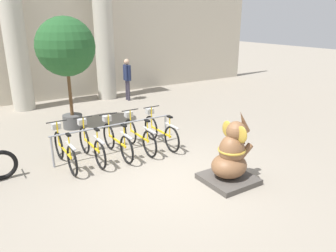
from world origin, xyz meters
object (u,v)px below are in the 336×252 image
bicycle_2 (117,140)px  bicycle_3 (139,135)px  elephant_statue (231,158)px  potted_tree (66,49)px  bicycle_0 (64,150)px  person_pedestrian (127,76)px  bicycle_4 (160,131)px  bicycle_1 (91,144)px

bicycle_2 → bicycle_3: bearing=2.8°
elephant_statue → potted_tree: size_ratio=0.46×
bicycle_0 → person_pedestrian: 6.35m
bicycle_3 → bicycle_4: (0.63, -0.02, 0.00)m
bicycle_1 → potted_tree: potted_tree is taller
bicycle_3 → elephant_statue: (0.81, -2.56, 0.12)m
bicycle_4 → potted_tree: potted_tree is taller
bicycle_1 → elephant_statue: (2.07, -2.59, 0.12)m
bicycle_3 → potted_tree: bearing=108.9°
bicycle_4 → bicycle_1: bearing=178.4°
bicycle_4 → bicycle_3: bearing=177.9°
bicycle_2 → elephant_statue: 2.91m
bicycle_2 → person_pedestrian: bearing=61.4°
bicycle_2 → elephant_statue: (1.44, -2.52, 0.12)m
person_pedestrian → bicycle_3: bearing=-112.8°
bicycle_1 → bicycle_0: bearing=179.7°
bicycle_0 → bicycle_3: same height
bicycle_2 → person_pedestrian: (2.71, 4.98, 0.61)m
elephant_statue → bicycle_2: bearing=119.6°
bicycle_3 → bicycle_1: bearing=178.6°
elephant_statue → potted_tree: 5.80m
bicycle_2 → bicycle_0: bearing=177.1°
bicycle_3 → elephant_statue: bearing=-72.5°
elephant_statue → potted_tree: (-1.72, 5.22, 1.88)m
bicycle_2 → elephant_statue: bearing=-60.4°
bicycle_0 → bicycle_1: same height
potted_tree → bicycle_0: bearing=-110.4°
bicycle_2 → person_pedestrian: 5.70m
bicycle_4 → person_pedestrian: 5.22m
bicycle_3 → bicycle_0: bearing=179.0°
person_pedestrian → bicycle_2: bearing=-118.6°
person_pedestrian → potted_tree: bearing=-142.6°
elephant_statue → person_pedestrian: size_ratio=0.91×
bicycle_0 → bicycle_2: (1.26, -0.06, 0.00)m
bicycle_0 → bicycle_3: 1.89m
elephant_statue → person_pedestrian: (1.27, 7.51, 0.49)m
person_pedestrian → elephant_statue: bearing=-99.6°
bicycle_2 → bicycle_3: 0.63m
bicycle_0 → person_pedestrian: size_ratio=1.04×
bicycle_4 → bicycle_0: bearing=178.7°
bicycle_2 → bicycle_1: bearing=174.4°
bicycle_0 → elephant_statue: 3.74m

